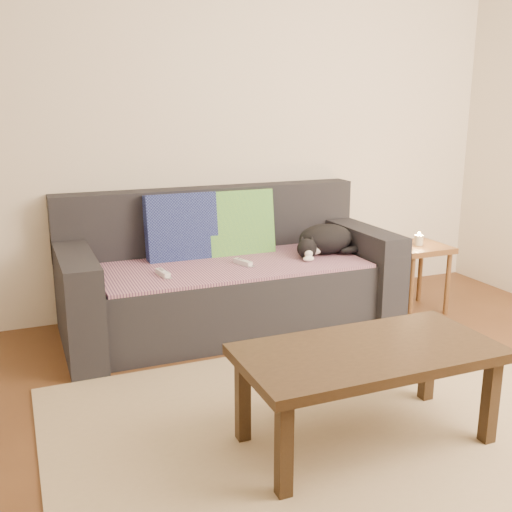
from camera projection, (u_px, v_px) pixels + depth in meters
The scene contains 13 objects.
ground at pixel (352, 446), 2.57m from camera, with size 4.50×4.50×0.00m, color brown.
back_wall at pixel (204, 122), 4.03m from camera, with size 4.50×0.04×2.60m, color beige.
sofa at pixel (227, 279), 3.90m from camera, with size 2.10×0.94×0.87m.
throw_blanket at pixel (232, 265), 3.78m from camera, with size 1.66×0.74×0.02m, color #4A2A4F.
cushion_navy at pixel (181, 229), 3.87m from camera, with size 0.46×0.12×0.46m, color #101546.
cushion_green at pixel (240, 225), 4.02m from camera, with size 0.46×0.11×0.46m, color #0D584F.
cat at pixel (324, 240), 4.00m from camera, with size 0.47×0.34×0.20m.
wii_remote_a at pixel (163, 273), 3.51m from camera, with size 0.15×0.04×0.03m, color white.
wii_remote_b at pixel (243, 262), 3.75m from camera, with size 0.15×0.04×0.03m, color white.
side_table at pixel (417, 257), 4.15m from camera, with size 0.38×0.38×0.47m.
candle at pixel (419, 240), 4.12m from camera, with size 0.06×0.06×0.09m.
rug at pixel (334, 427), 2.70m from camera, with size 2.50×1.80×0.01m, color tan.
coffee_table at pixel (368, 360), 2.50m from camera, with size 1.10×0.55×0.44m.
Camera 1 is at (-1.25, -1.95, 1.43)m, focal length 42.00 mm.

